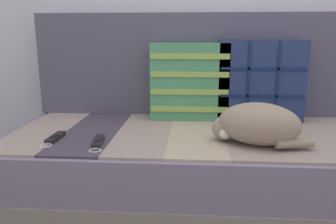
{
  "coord_description": "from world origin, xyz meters",
  "views": [
    {
      "loc": [
        -0.15,
        -1.37,
        0.79
      ],
      "look_at": [
        -0.25,
        0.04,
        0.46
      ],
      "focal_mm": 35.0,
      "sensor_mm": 36.0,
      "label": 1
    }
  ],
  "objects_px": {
    "throw_pillow_quilted": "(260,81)",
    "sleeping_cat": "(255,125)",
    "couch": "(220,167)",
    "throw_pillow_striped": "(190,82)",
    "game_remote_far": "(98,142)",
    "game_remote_near": "(55,138)"
  },
  "relations": [
    {
      "from": "sleeping_cat",
      "to": "game_remote_far",
      "type": "relative_size",
      "value": 1.91
    },
    {
      "from": "couch",
      "to": "throw_pillow_striped",
      "type": "xyz_separation_m",
      "value": [
        -0.16,
        0.21,
        0.38
      ]
    },
    {
      "from": "couch",
      "to": "game_remote_far",
      "type": "bearing_deg",
      "value": -155.19
    },
    {
      "from": "throw_pillow_quilted",
      "to": "throw_pillow_striped",
      "type": "relative_size",
      "value": 1.07
    },
    {
      "from": "throw_pillow_quilted",
      "to": "game_remote_far",
      "type": "xyz_separation_m",
      "value": [
        -0.73,
        -0.46,
        -0.2
      ]
    },
    {
      "from": "throw_pillow_striped",
      "to": "game_remote_far",
      "type": "height_order",
      "value": "throw_pillow_striped"
    },
    {
      "from": "couch",
      "to": "throw_pillow_striped",
      "type": "relative_size",
      "value": 5.08
    },
    {
      "from": "throw_pillow_quilted",
      "to": "game_remote_far",
      "type": "distance_m",
      "value": 0.88
    },
    {
      "from": "throw_pillow_striped",
      "to": "sleeping_cat",
      "type": "bearing_deg",
      "value": -56.98
    },
    {
      "from": "couch",
      "to": "throw_pillow_striped",
      "type": "distance_m",
      "value": 0.47
    },
    {
      "from": "throw_pillow_striped",
      "to": "sleeping_cat",
      "type": "xyz_separation_m",
      "value": [
        0.27,
        -0.41,
        -0.12
      ]
    },
    {
      "from": "game_remote_far",
      "to": "game_remote_near",
      "type": "bearing_deg",
      "value": 169.55
    },
    {
      "from": "couch",
      "to": "throw_pillow_quilted",
      "type": "relative_size",
      "value": 4.73
    },
    {
      "from": "throw_pillow_quilted",
      "to": "sleeping_cat",
      "type": "relative_size",
      "value": 1.12
    },
    {
      "from": "game_remote_near",
      "to": "game_remote_far",
      "type": "distance_m",
      "value": 0.2
    },
    {
      "from": "game_remote_near",
      "to": "game_remote_far",
      "type": "xyz_separation_m",
      "value": [
        0.2,
        -0.04,
        0.0
      ]
    },
    {
      "from": "couch",
      "to": "sleeping_cat",
      "type": "xyz_separation_m",
      "value": [
        0.11,
        -0.2,
        0.27
      ]
    },
    {
      "from": "throw_pillow_striped",
      "to": "game_remote_near",
      "type": "height_order",
      "value": "throw_pillow_striped"
    },
    {
      "from": "couch",
      "to": "game_remote_far",
      "type": "height_order",
      "value": "game_remote_far"
    },
    {
      "from": "sleeping_cat",
      "to": "game_remote_far",
      "type": "distance_m",
      "value": 0.64
    },
    {
      "from": "throw_pillow_quilted",
      "to": "sleeping_cat",
      "type": "height_order",
      "value": "throw_pillow_quilted"
    },
    {
      "from": "couch",
      "to": "game_remote_near",
      "type": "bearing_deg",
      "value": -164.07
    }
  ]
}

